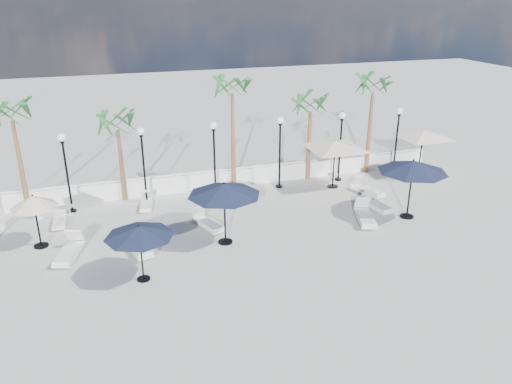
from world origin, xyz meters
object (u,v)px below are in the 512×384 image
object	(u,v)px
lounger_0	(59,220)
parasol_cream_sq_a	(335,141)
lounger_7	(376,204)
lounger_8	(367,190)
parasol_cream_sq_b	(424,131)
lounger_2	(69,251)
lounger_4	(146,203)
parasol_navy_right	(413,167)
lounger_6	(365,216)
parasol_navy_left	(139,232)
parasol_navy_mid	(224,190)
lounger_3	(138,245)
parasol_cream_small	(34,202)
lounger_5	(208,222)

from	to	relation	value
lounger_0	parasol_cream_sq_a	distance (m)	13.98
lounger_7	lounger_8	xyz separation A→B (m)	(0.54, 1.80, 0.01)
lounger_0	lounger_8	xyz separation A→B (m)	(15.00, -1.07, 0.04)
parasol_cream_sq_b	lounger_2	bearing A→B (deg)	-167.27
lounger_0	lounger_4	distance (m)	3.99
parasol_navy_right	lounger_6	bearing A→B (deg)	174.52
lounger_2	lounger_0	bearing A→B (deg)	115.52
parasol_navy_left	parasol_navy_mid	size ratio (longest dim) A/B	0.83
lounger_3	parasol_cream_small	distance (m)	4.43
lounger_5	parasol_navy_left	bearing A→B (deg)	-150.14
lounger_5	parasol_cream_small	xyz separation A→B (m)	(-6.96, 0.37, 1.73)
lounger_7	lounger_0	bearing A→B (deg)	160.04
lounger_3	parasol_navy_mid	world-z (taller)	parasol_navy_mid
parasol_cream_sq_a	parasol_navy_mid	bearing A→B (deg)	-148.05
lounger_2	lounger_8	world-z (taller)	lounger_2
lounger_4	lounger_6	xyz separation A→B (m)	(9.33, -4.68, 0.07)
lounger_0	parasol_navy_left	distance (m)	6.89
lounger_4	parasol_cream_sq_a	world-z (taller)	parasol_cream_sq_a
lounger_3	lounger_6	xyz separation A→B (m)	(10.13, -0.34, 0.01)
lounger_0	lounger_8	size ratio (longest dim) A/B	0.81
parasol_navy_left	parasol_navy_right	size ratio (longest dim) A/B	0.79
lounger_7	lounger_8	world-z (taller)	lounger_8
lounger_3	parasol_navy_left	xyz separation A→B (m)	(-0.03, -2.29, 1.68)
parasol_navy_mid	parasol_cream_sq_a	world-z (taller)	parasol_cream_sq_a
lounger_0	lounger_8	world-z (taller)	lounger_8
lounger_2	lounger_7	size ratio (longest dim) A/B	1.13
parasol_cream_sq_b	lounger_5	bearing A→B (deg)	-165.75
lounger_7	parasol_navy_mid	distance (m)	8.17
lounger_4	parasol_navy_left	size ratio (longest dim) A/B	0.68
parasol_navy_left	parasol_navy_mid	bearing A→B (deg)	27.85
parasol_cream_sq_a	parasol_cream_sq_b	bearing A→B (deg)	5.40
lounger_2	parasol_navy_left	world-z (taller)	parasol_navy_left
lounger_3	parasol_navy_mid	bearing A→B (deg)	-19.57
lounger_0	lounger_2	size ratio (longest dim) A/B	0.77
lounger_3	parasol_navy_right	world-z (taller)	parasol_navy_right
parasol_navy_mid	parasol_cream_small	world-z (taller)	parasol_navy_mid
lounger_3	parasol_cream_sq_b	xyz separation A→B (m)	(16.40, 4.58, 2.23)
parasol_cream_sq_a	parasol_cream_sq_b	xyz separation A→B (m)	(5.75, 0.54, -0.04)
parasol_navy_left	lounger_5	bearing A→B (deg)	47.48
lounger_3	parasol_navy_right	bearing A→B (deg)	-15.64
lounger_4	parasol_cream_sq_b	bearing A→B (deg)	9.62
parasol_navy_left	parasol_cream_sq_b	size ratio (longest dim) A/B	0.46
lounger_7	parasol_navy_right	world-z (taller)	parasol_navy_right
lounger_0	lounger_6	distance (m)	13.84
lounger_2	parasol_navy_right	xyz separation A→B (m)	(14.86, -0.82, 2.22)
lounger_7	parasol_cream_sq_b	size ratio (longest dim) A/B	0.36
lounger_2	lounger_4	bearing A→B (deg)	66.93
parasol_navy_right	parasol_cream_sq_a	size ratio (longest dim) A/B	0.56
parasol_navy_right	parasol_navy_mid	bearing A→B (deg)	179.09
lounger_3	lounger_7	bearing A→B (deg)	-9.34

